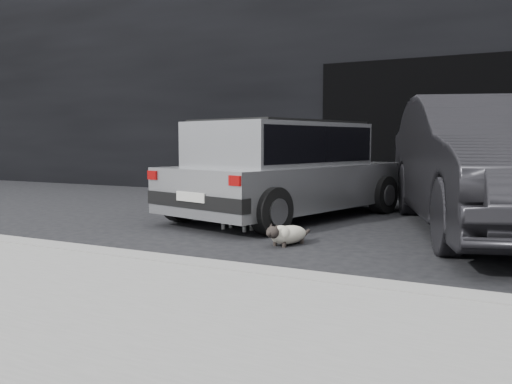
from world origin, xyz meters
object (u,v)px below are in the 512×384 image
at_px(silver_hatchback, 285,165).
at_px(cat_siamese, 286,234).
at_px(cat_white, 240,215).
at_px(second_car, 492,164).

height_order(silver_hatchback, cat_siamese, silver_hatchback).
height_order(silver_hatchback, cat_white, silver_hatchback).
bearing_deg(silver_hatchback, second_car, 14.02).
relative_size(silver_hatchback, cat_white, 4.77).
distance_m(silver_hatchback, cat_white, 1.37).
relative_size(second_car, cat_siamese, 6.96).
xyz_separation_m(second_car, cat_siamese, (-1.85, -1.83, -0.71)).
xyz_separation_m(silver_hatchback, cat_siamese, (0.86, -1.87, -0.64)).
xyz_separation_m(silver_hatchback, second_car, (2.71, -0.04, 0.08)).
relative_size(silver_hatchback, second_car, 0.80).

